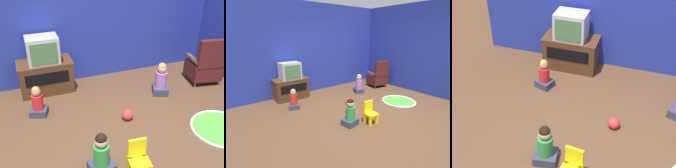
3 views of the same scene
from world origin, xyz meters
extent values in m
plane|color=brown|center=(0.00, 0.00, 0.00)|extent=(30.00, 30.00, 0.00)
cube|color=#4C2D19|center=(-1.22, 1.98, 0.30)|extent=(0.96, 0.49, 0.61)
cube|color=brown|center=(-1.22, 1.98, 0.60)|extent=(0.98, 0.50, 0.02)
cube|color=black|center=(-1.22, 1.73, 0.38)|extent=(0.77, 0.01, 0.22)
cube|color=#B7B7BC|center=(-1.22, 1.96, 0.85)|extent=(0.55, 0.41, 0.47)
cube|color=#47754C|center=(-1.22, 1.75, 0.85)|extent=(0.45, 0.02, 0.37)
cylinder|color=yellow|center=(-0.56, -0.39, 0.12)|extent=(0.07, 0.07, 0.23)
cube|color=yellow|center=(-0.47, -0.38, 0.36)|extent=(0.23, 0.06, 0.25)
cube|color=#33384C|center=(-0.88, -0.27, 0.07)|extent=(0.34, 0.30, 0.13)
cylinder|color=#2D8C3F|center=(-0.88, -0.27, 0.27)|extent=(0.20, 0.20, 0.28)
sphere|color=#D8AD8C|center=(-0.88, -0.27, 0.49)|extent=(0.16, 0.16, 0.16)
sphere|color=black|center=(-0.88, -0.27, 0.51)|extent=(0.15, 0.15, 0.15)
cube|color=#33384C|center=(-1.47, 1.24, 0.06)|extent=(0.33, 0.31, 0.12)
cylinder|color=red|center=(-1.47, 1.24, 0.24)|extent=(0.18, 0.18, 0.25)
sphere|color=tan|center=(-1.47, 1.24, 0.44)|extent=(0.14, 0.14, 0.14)
sphere|color=tan|center=(-1.47, 1.24, 0.46)|extent=(0.13, 0.13, 0.13)
sphere|color=red|center=(-0.16, 0.60, 0.09)|extent=(0.18, 0.18, 0.18)
camera|label=1|loc=(-1.58, -2.51, 2.57)|focal=42.00mm
camera|label=2|loc=(-3.11, -2.75, 1.86)|focal=28.00mm
camera|label=3|loc=(0.17, -2.75, 3.22)|focal=50.00mm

